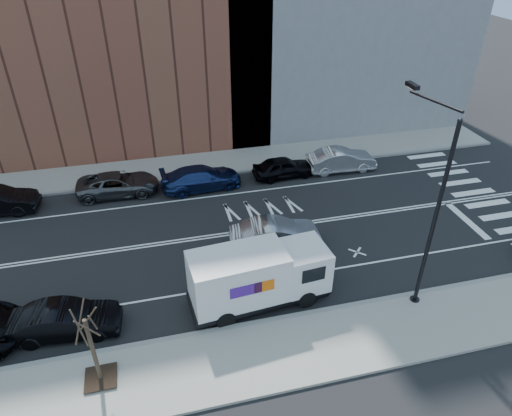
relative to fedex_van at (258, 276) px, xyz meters
name	(u,v)px	position (x,y,z in m)	size (l,w,h in m)	color
ground	(235,233)	(0.06, 5.60, -1.54)	(120.00, 120.00, 0.00)	black
sidewalk_near	(278,353)	(0.06, -3.20, -1.47)	(44.00, 3.60, 0.15)	gray
sidewalk_far	(211,163)	(0.06, 14.40, -1.47)	(44.00, 3.60, 0.15)	gray
curb_near	(267,321)	(0.06, -1.40, -1.46)	(44.00, 0.25, 0.17)	gray
curb_far	(215,175)	(0.06, 12.60, -1.46)	(44.00, 0.25, 0.17)	gray
crosswalk	(480,198)	(16.06, 5.60, -1.54)	(3.00, 14.00, 0.01)	white
road_markings	(235,233)	(0.06, 5.60, -1.54)	(40.00, 8.60, 0.01)	white
streetlight	(431,204)	(7.06, -1.31, 3.54)	(0.44, 4.02, 9.34)	black
street_tree	(95,356)	(-6.94, -2.80, -0.09)	(1.20, 1.20, 3.75)	black
fedex_van	(258,276)	(0.00, 0.00, 0.00)	(6.59, 2.75, 2.94)	black
far_parked_c	(118,184)	(-6.34, 11.70, -0.83)	(2.36, 5.11, 1.42)	#494B50
far_parked_d	(201,178)	(-1.03, 11.15, -0.78)	(2.12, 5.22, 1.51)	navy
far_parked_e	(283,167)	(4.64, 11.37, -0.82)	(1.70, 4.21, 1.44)	black
far_parked_f	(341,160)	(8.86, 11.34, -0.75)	(1.68, 4.82, 1.59)	silver
driving_sedan	(275,235)	(1.92, 3.85, -0.74)	(1.69, 4.86, 1.60)	#98999D
near_parked_rear_a	(65,320)	(-8.40, 0.08, -0.80)	(1.57, 4.52, 1.49)	black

